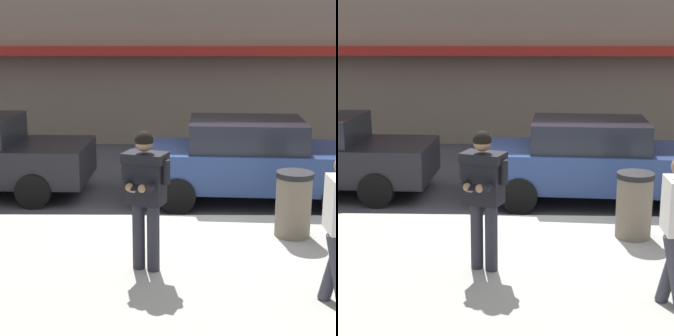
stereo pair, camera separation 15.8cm
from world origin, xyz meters
TOP-DOWN VIEW (x-y plane):
  - ground_plane at (0.00, 0.00)m, footprint 80.00×80.00m
  - sidewalk at (1.00, -2.85)m, footprint 32.00×5.30m
  - curb_paint_line at (1.00, 0.05)m, footprint 28.00×0.12m
  - parked_sedan_mid at (1.05, 1.10)m, footprint 4.61×2.15m
  - man_texting_on_phone at (-0.78, -2.39)m, footprint 0.62×0.65m
  - trash_bin at (1.34, -1.15)m, footprint 0.55×0.55m

SIDE VIEW (x-z plane):
  - ground_plane at x=0.00m, z-range 0.00..0.00m
  - curb_paint_line at x=1.00m, z-range 0.00..0.01m
  - sidewalk at x=1.00m, z-range 0.00..0.14m
  - trash_bin at x=1.34m, z-range 0.14..1.12m
  - parked_sedan_mid at x=1.05m, z-range 0.02..1.56m
  - man_texting_on_phone at x=-0.78m, z-range 0.35..2.15m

